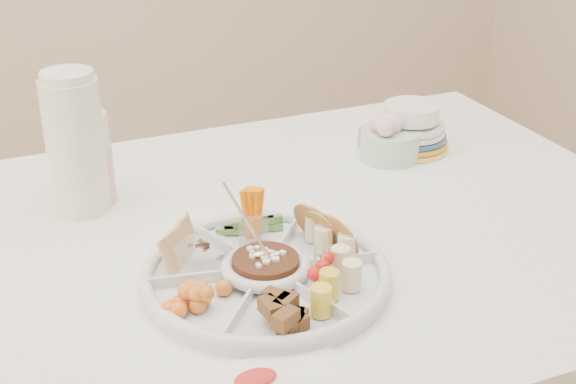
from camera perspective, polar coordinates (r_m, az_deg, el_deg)
name	(u,v)px	position (r m, az deg, el deg)	size (l,w,h in m)	color
party_tray	(266,271)	(1.24, -1.59, -5.62)	(0.38, 0.38, 0.04)	white
bean_dip	(266,267)	(1.24, -1.60, -5.32)	(0.10, 0.10, 0.04)	#55361B
tortillas	(325,231)	(1.31, 2.67, -2.79)	(0.10, 0.10, 0.06)	olive
carrot_cucumber	(250,209)	(1.33, -2.73, -1.24)	(0.10, 0.10, 0.09)	#FF7B00
pita_raisins	(187,246)	(1.27, -7.17, -3.85)	(0.12, 0.12, 0.07)	#E3C580
cherries	(198,295)	(1.17, -6.43, -7.29)	(0.11, 0.11, 0.05)	orange
granola_chunks	(284,310)	(1.13, -0.28, -8.40)	(0.10, 0.10, 0.04)	brown
banana_tomato	(349,263)	(1.19, 4.34, -5.07)	(0.10, 0.10, 0.08)	#F0D58E
cup_stack	(87,142)	(1.50, -14.10, 3.46)	(0.09, 0.09, 0.24)	#B5C8AD
thermos	(75,141)	(1.47, -14.92, 3.49)	(0.10, 0.10, 0.27)	silver
flower_bowl	(391,138)	(1.68, 7.31, 3.86)	(0.12, 0.12, 0.09)	#A3BBB0
napkin_stack	(400,135)	(1.76, 8.00, 4.05)	(0.14, 0.12, 0.05)	#C08D97
plate_stack	(411,126)	(1.73, 8.72, 4.69)	(0.17, 0.17, 0.11)	#ECBF5B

